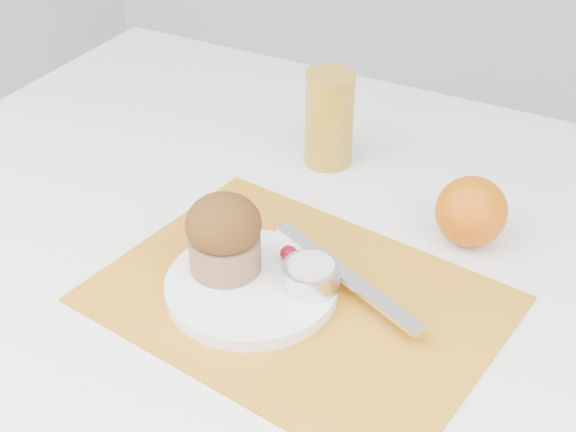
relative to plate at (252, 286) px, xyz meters
The scene contains 10 objects.
placemat 0.05m from the plate, 16.45° to the left, with size 0.40×0.29×0.00m, color orange.
plate is the anchor object (origin of this frame).
ramekin 0.06m from the plate, 20.86° to the left, with size 0.06×0.06×0.03m, color silver.
cream 0.07m from the plate, 20.86° to the left, with size 0.05×0.05×0.01m, color beige.
raspberry_near 0.05m from the plate, 70.95° to the left, with size 0.02×0.02×0.02m, color #5A020E.
raspberry_far 0.05m from the plate, 51.10° to the left, with size 0.02×0.02×0.02m, color #5F0203.
butter_knife 0.10m from the plate, 31.83° to the left, with size 0.22×0.02×0.01m, color silver.
orange 0.26m from the plate, 49.32° to the left, with size 0.08×0.08×0.08m, color #C85907.
juice_glass 0.29m from the plate, 99.57° to the left, with size 0.06×0.06×0.13m, color #B68922.
muffin 0.06m from the plate, 168.66° to the left, with size 0.09×0.09×0.09m.
Camera 1 is at (0.29, -0.64, 1.29)m, focal length 50.00 mm.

